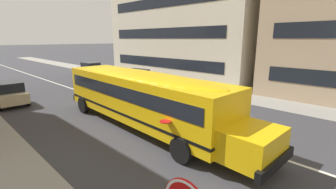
% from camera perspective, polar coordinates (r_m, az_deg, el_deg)
% --- Properties ---
extents(ground_plane, '(400.00, 400.00, 0.00)m').
position_cam_1_polar(ground_plane, '(12.35, 5.12, -8.09)').
color(ground_plane, '#38383D').
extents(sidewalk_far, '(120.00, 3.00, 0.01)m').
position_cam_1_polar(sidewalk_far, '(18.93, 20.55, -1.22)').
color(sidewalk_far, gray).
rests_on(sidewalk_far, ground_plane).
extents(lane_centreline, '(110.00, 0.16, 0.01)m').
position_cam_1_polar(lane_centreline, '(12.35, 5.12, -8.08)').
color(lane_centreline, silver).
rests_on(lane_centreline, ground_plane).
extents(school_bus, '(13.04, 3.38, 2.90)m').
position_cam_1_polar(school_bus, '(12.07, -6.29, -0.06)').
color(school_bus, yellow).
rests_on(school_bus, ground_plane).
extents(parked_car_beige_near_corner, '(3.92, 1.91, 1.64)m').
position_cam_1_polar(parked_car_beige_near_corner, '(19.72, -34.50, 0.31)').
color(parked_car_beige_near_corner, '#C1B28E').
rests_on(parked_car_beige_near_corner, ground_plane).
extents(parked_car_dark_blue_past_driveway, '(3.95, 1.97, 1.64)m').
position_cam_1_polar(parked_car_dark_blue_past_driveway, '(31.11, -18.27, 6.00)').
color(parked_car_dark_blue_past_driveway, navy).
rests_on(parked_car_dark_blue_past_driveway, ground_plane).
extents(parked_car_maroon_by_entrance, '(3.99, 2.06, 1.64)m').
position_cam_1_polar(parked_car_maroon_by_entrance, '(23.02, -7.54, 4.15)').
color(parked_car_maroon_by_entrance, maroon).
rests_on(parked_car_maroon_by_entrance, ground_plane).
extents(motorcycle_near_kerb, '(2.00, 0.56, 0.94)m').
position_cam_1_polar(motorcycle_near_kerb, '(24.18, -35.59, 1.19)').
color(motorcycle_near_kerb, black).
rests_on(motorcycle_near_kerb, ground_plane).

